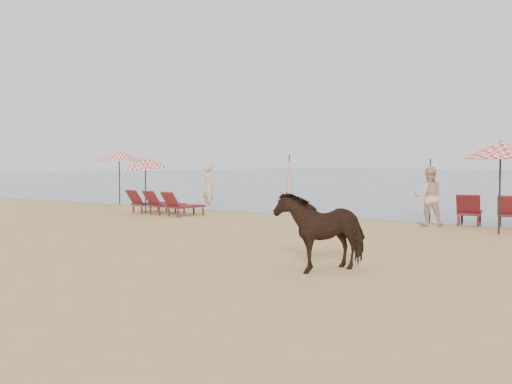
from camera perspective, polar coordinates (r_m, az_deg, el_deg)
ground at (r=10.98m, az=-14.59°, el=-6.89°), size 120.00×120.00×0.00m
lounger_cluster_left at (r=20.67m, az=-9.30°, el=-1.11°), size 2.84×1.93×0.58m
umbrella_open_left_a at (r=25.37m, az=-13.53°, el=3.49°), size 2.07×2.07×2.36m
umbrella_open_left_b at (r=21.03m, az=-11.02°, el=2.90°), size 1.68×1.71×2.14m
umbrella_open_right at (r=16.01m, az=23.26°, el=3.84°), size 1.98×1.98×2.41m
umbrella_closed_left at (r=22.01m, az=3.35°, el=1.59°), size 0.26×0.26×2.16m
umbrella_closed_right at (r=18.55m, az=17.01°, el=0.86°), size 0.24×0.24×1.98m
cow at (r=10.02m, az=6.65°, el=-3.79°), size 1.35×1.78×1.37m
beachgoer_left at (r=22.14m, az=-4.73°, el=0.50°), size 0.79×0.70×1.81m
beachgoer_right_a at (r=17.39m, az=16.90°, el=-0.44°), size 1.04×0.95×1.73m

